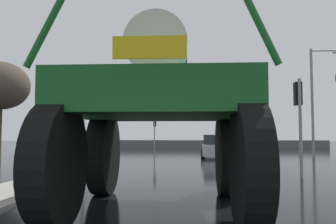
% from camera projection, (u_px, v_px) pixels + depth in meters
% --- Properties ---
extents(ground_plane, '(120.00, 120.00, 0.00)m').
position_uv_depth(ground_plane, '(181.00, 161.00, 20.37)').
color(ground_plane, black).
extents(oversize_sprayer, '(4.24, 5.42, 4.44)m').
position_uv_depth(oversize_sprayer, '(160.00, 114.00, 7.37)').
color(oversize_sprayer, black).
rests_on(oversize_sprayer, ground).
extents(sedan_ahead, '(2.01, 4.17, 1.52)m').
position_uv_depth(sedan_ahead, '(216.00, 147.00, 23.32)').
color(sedan_ahead, '#B7B7BF').
rests_on(sedan_ahead, ground).
extents(traffic_signal_near_left, '(0.24, 0.54, 3.59)m').
position_uv_depth(traffic_signal_near_left, '(40.00, 106.00, 13.38)').
color(traffic_signal_near_left, gray).
rests_on(traffic_signal_near_left, ground).
extents(traffic_signal_near_right, '(0.24, 0.54, 3.54)m').
position_uv_depth(traffic_signal_near_right, '(299.00, 106.00, 12.59)').
color(traffic_signal_near_right, gray).
rests_on(traffic_signal_near_right, ground).
extents(traffic_signal_far_left, '(0.24, 0.55, 3.23)m').
position_uv_depth(traffic_signal_far_left, '(155.00, 126.00, 32.25)').
color(traffic_signal_far_left, gray).
rests_on(traffic_signal_far_left, ground).
extents(streetlight_far_left, '(1.90, 0.24, 7.40)m').
position_uv_depth(streetlight_far_left, '(86.00, 103.00, 29.09)').
color(streetlight_far_left, gray).
rests_on(streetlight_far_left, ground).
extents(streetlight_far_right, '(2.10, 0.24, 7.52)m').
position_uv_depth(streetlight_far_right, '(315.00, 96.00, 24.14)').
color(streetlight_far_right, gray).
rests_on(streetlight_far_right, ground).
extents(bare_tree_left, '(3.64, 3.64, 6.24)m').
position_uv_depth(bare_tree_left, '(1.00, 86.00, 22.50)').
color(bare_tree_left, '#473828').
rests_on(bare_tree_left, ground).
extents(roadside_barrier, '(30.64, 0.24, 0.90)m').
position_uv_depth(roadside_barrier, '(188.00, 144.00, 39.06)').
color(roadside_barrier, '#59595B').
rests_on(roadside_barrier, ground).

